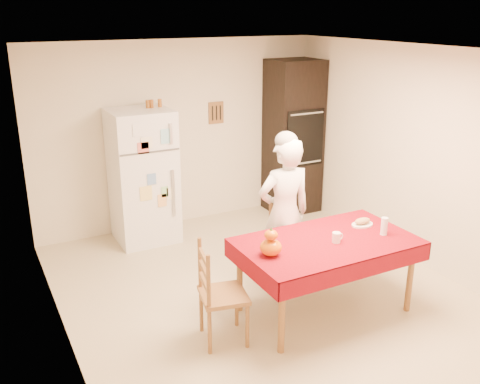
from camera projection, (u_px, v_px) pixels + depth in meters
floor at (260, 290)px, 5.74m from camera, size 4.50×4.50×0.00m
room_shell at (262, 143)px, 5.22m from camera, size 4.02×4.52×2.51m
refrigerator at (143, 176)px, 6.75m from camera, size 0.75×0.74×1.70m
oven_cabinet at (293, 137)px, 7.71m from camera, size 0.70×0.62×2.20m
dining_table at (327, 247)px, 5.13m from camera, size 1.70×1.00×0.76m
chair_far at (288, 235)px, 5.86m from camera, size 0.51×0.50×0.95m
chair_left at (216, 290)px, 4.71m from camera, size 0.48×0.49×0.95m
seated_woman at (284, 214)px, 5.60m from camera, size 0.63×0.44×1.65m
coffee_mug at (336, 238)px, 5.05m from camera, size 0.08×0.08×0.10m
pumpkin_lower at (271, 247)px, 4.78m from camera, size 0.20×0.20×0.15m
pumpkin_upper at (271, 235)px, 4.74m from camera, size 0.12×0.12×0.09m
wine_glass at (384, 226)px, 5.21m from camera, size 0.07×0.07×0.18m
bread_plate at (362, 225)px, 5.46m from camera, size 0.24×0.24×0.02m
bread_loaf at (363, 221)px, 5.44m from camera, size 0.18×0.10×0.06m
spice_jar_left at (148, 104)px, 6.56m from camera, size 0.05×0.05×0.10m
spice_jar_mid at (152, 104)px, 6.58m from camera, size 0.05×0.05×0.10m
spice_jar_right at (160, 103)px, 6.63m from camera, size 0.05×0.05×0.10m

